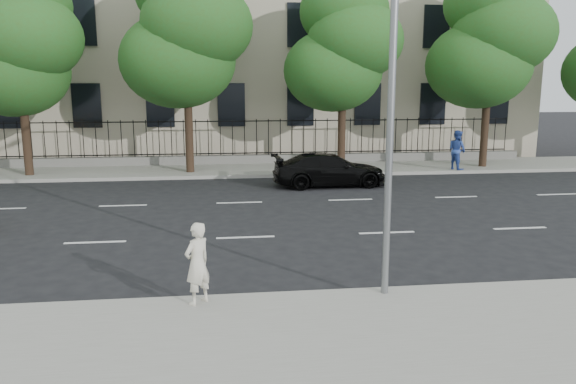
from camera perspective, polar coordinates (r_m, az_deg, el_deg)
ground at (r=13.12m, az=-3.83°, el=-7.60°), size 120.00×120.00×0.00m
near_sidewalk at (r=9.39m, az=-2.42°, el=-15.04°), size 60.00×4.00×0.15m
far_sidewalk at (r=26.73m, az=-5.51°, el=2.26°), size 60.00×4.00×0.15m
lane_markings at (r=17.67m, az=-4.69°, el=-2.62°), size 49.60×4.62×0.01m
iron_fence at (r=28.33m, az=-5.63°, el=3.94°), size 30.00×0.50×2.20m
street_light at (r=11.12m, az=9.84°, el=15.81°), size 0.25×3.32×8.05m
tree_b at (r=27.12m, az=-25.59°, el=13.60°), size 5.53×5.12×8.97m
tree_c at (r=25.88m, az=-10.26°, el=15.91°), size 5.89×5.50×9.80m
tree_d at (r=26.43m, az=5.64°, el=14.69°), size 5.34×4.94×8.84m
tree_e at (r=28.78m, az=19.85°, el=14.53°), size 5.71×5.31×9.46m
black_sedan at (r=22.89m, az=4.23°, el=2.28°), size 4.70×2.06×1.34m
woman_near at (r=10.54m, az=-9.20°, el=-7.18°), size 0.66×0.66×1.55m
pedestrian_far at (r=27.29m, az=16.80°, el=4.11°), size 0.97×1.08×1.83m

